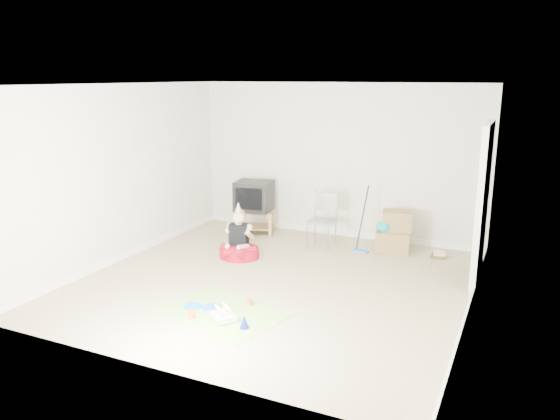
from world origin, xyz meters
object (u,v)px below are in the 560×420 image
at_px(crt_tv, 254,196).
at_px(cardboard_boxes, 394,232).
at_px(seated_woman, 239,246).
at_px(birthday_cake, 223,317).
at_px(tv_stand, 254,220).
at_px(folding_chair, 322,221).

bearing_deg(crt_tv, cardboard_boxes, -6.29).
distance_m(cardboard_boxes, seated_woman, 2.43).
bearing_deg(birthday_cake, crt_tv, 111.66).
distance_m(cardboard_boxes, birthday_cake, 3.50).
relative_size(tv_stand, seated_woman, 0.87).
bearing_deg(cardboard_boxes, crt_tv, -179.93).
bearing_deg(tv_stand, seated_woman, -72.49).
distance_m(crt_tv, cardboard_boxes, 2.49).
bearing_deg(birthday_cake, cardboard_boxes, 70.56).
xyz_separation_m(crt_tv, seated_woman, (0.41, -1.29, -0.48)).
relative_size(folding_chair, birthday_cake, 2.41).
bearing_deg(crt_tv, birthday_cake, -74.70).
xyz_separation_m(cardboard_boxes, birthday_cake, (-1.16, -3.29, -0.27)).
bearing_deg(tv_stand, birthday_cake, -68.34).
relative_size(cardboard_boxes, seated_woman, 0.75).
bearing_deg(tv_stand, folding_chair, -9.44).
distance_m(tv_stand, folding_chair, 1.37).
distance_m(tv_stand, birthday_cake, 3.54).
bearing_deg(seated_woman, folding_chair, 48.57).
height_order(crt_tv, seated_woman, crt_tv).
xyz_separation_m(seated_woman, birthday_cake, (0.90, -2.00, -0.15)).
bearing_deg(cardboard_boxes, birthday_cake, -109.44).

